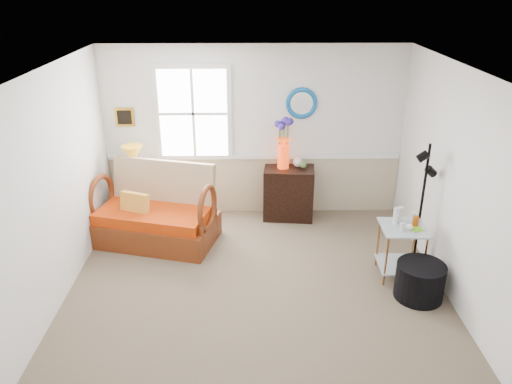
{
  "coord_description": "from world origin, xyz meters",
  "views": [
    {
      "loc": [
        -0.08,
        -4.75,
        3.48
      ],
      "look_at": [
        -0.0,
        0.61,
        1.14
      ],
      "focal_mm": 35.0,
      "sensor_mm": 36.0,
      "label": 1
    }
  ],
  "objects_px": {
    "lamp_stand": "(136,200)",
    "side_table": "(400,252)",
    "ottoman": "(420,281)",
    "cabinet": "(289,193)",
    "floor_lamp": "(421,207)",
    "loveseat": "(154,206)"
  },
  "relations": [
    {
      "from": "lamp_stand",
      "to": "side_table",
      "type": "relative_size",
      "value": 0.92
    },
    {
      "from": "lamp_stand",
      "to": "ottoman",
      "type": "height_order",
      "value": "lamp_stand"
    },
    {
      "from": "cabinet",
      "to": "floor_lamp",
      "type": "height_order",
      "value": "floor_lamp"
    },
    {
      "from": "lamp_stand",
      "to": "ottoman",
      "type": "distance_m",
      "value": 4.28
    },
    {
      "from": "cabinet",
      "to": "ottoman",
      "type": "distance_m",
      "value": 2.56
    },
    {
      "from": "floor_lamp",
      "to": "cabinet",
      "type": "bearing_deg",
      "value": 135.43
    },
    {
      "from": "loveseat",
      "to": "cabinet",
      "type": "bearing_deg",
      "value": 35.89
    },
    {
      "from": "cabinet",
      "to": "loveseat",
      "type": "bearing_deg",
      "value": -153.26
    },
    {
      "from": "loveseat",
      "to": "lamp_stand",
      "type": "relative_size",
      "value": 2.62
    },
    {
      "from": "side_table",
      "to": "ottoman",
      "type": "bearing_deg",
      "value": -76.58
    },
    {
      "from": "ottoman",
      "to": "floor_lamp",
      "type": "bearing_deg",
      "value": 77.18
    },
    {
      "from": "floor_lamp",
      "to": "ottoman",
      "type": "xyz_separation_m",
      "value": [
        -0.16,
        -0.71,
        -0.61
      ]
    },
    {
      "from": "lamp_stand",
      "to": "ottoman",
      "type": "relative_size",
      "value": 1.11
    },
    {
      "from": "side_table",
      "to": "floor_lamp",
      "type": "distance_m",
      "value": 0.61
    },
    {
      "from": "cabinet",
      "to": "ottoman",
      "type": "relative_size",
      "value": 1.43
    },
    {
      "from": "lamp_stand",
      "to": "floor_lamp",
      "type": "bearing_deg",
      "value": -19.85
    },
    {
      "from": "floor_lamp",
      "to": "loveseat",
      "type": "bearing_deg",
      "value": 167.28
    },
    {
      "from": "ottoman",
      "to": "side_table",
      "type": "bearing_deg",
      "value": 103.42
    },
    {
      "from": "side_table",
      "to": "floor_lamp",
      "type": "xyz_separation_m",
      "value": [
        0.27,
        0.25,
        0.49
      ]
    },
    {
      "from": "loveseat",
      "to": "floor_lamp",
      "type": "xyz_separation_m",
      "value": [
        3.46,
        -0.7,
        0.29
      ]
    },
    {
      "from": "loveseat",
      "to": "lamp_stand",
      "type": "distance_m",
      "value": 0.85
    },
    {
      "from": "floor_lamp",
      "to": "side_table",
      "type": "bearing_deg",
      "value": -138.96
    }
  ]
}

